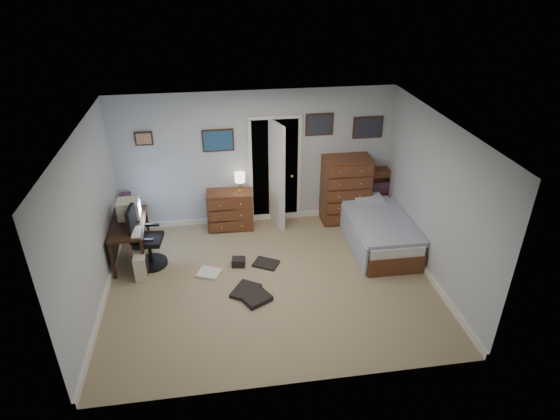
% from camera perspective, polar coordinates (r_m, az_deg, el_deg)
% --- Properties ---
extents(floor, '(5.00, 4.00, 0.02)m').
position_cam_1_polar(floor, '(7.39, -1.13, -8.80)').
color(floor, tan).
rests_on(floor, ground).
extents(computer_desk, '(0.59, 1.20, 0.68)m').
position_cam_1_polar(computer_desk, '(8.05, -18.47, -2.48)').
color(computer_desk, '#311D10').
rests_on(computer_desk, floor).
extents(crt_monitor, '(0.36, 0.34, 0.32)m').
position_cam_1_polar(crt_monitor, '(8.02, -17.95, 0.11)').
color(crt_monitor, beige).
rests_on(crt_monitor, computer_desk).
extents(keyboard, '(0.15, 0.37, 0.02)m').
position_cam_1_polar(keyboard, '(7.63, -17.09, -2.60)').
color(keyboard, beige).
rests_on(keyboard, computer_desk).
extents(pc_tower, '(0.20, 0.39, 0.41)m').
position_cam_1_polar(pc_tower, '(7.71, -16.60, -6.44)').
color(pc_tower, beige).
rests_on(pc_tower, floor).
extents(office_chair, '(0.56, 0.56, 1.06)m').
position_cam_1_polar(office_chair, '(7.84, -16.12, -3.96)').
color(office_chair, black).
rests_on(office_chair, floor).
extents(media_stack, '(0.17, 0.17, 0.82)m').
position_cam_1_polar(media_stack, '(8.80, -17.91, -0.47)').
color(media_stack, maroon).
rests_on(media_stack, floor).
extents(low_dresser, '(0.85, 0.47, 0.74)m').
position_cam_1_polar(low_dresser, '(8.65, -6.07, 0.02)').
color(low_dresser, brown).
rests_on(low_dresser, floor).
extents(table_lamp, '(0.20, 0.20, 0.36)m').
position_cam_1_polar(table_lamp, '(8.37, -4.92, 3.92)').
color(table_lamp, gold).
rests_on(table_lamp, low_dresser).
extents(doorway, '(0.96, 1.12, 2.05)m').
position_cam_1_polar(doorway, '(8.88, -0.89, 5.53)').
color(doorway, black).
rests_on(doorway, floor).
extents(tall_dresser, '(0.87, 0.52, 1.28)m').
position_cam_1_polar(tall_dresser, '(8.82, 7.98, 2.49)').
color(tall_dresser, brown).
rests_on(tall_dresser, floor).
extents(headboard_bookcase, '(1.08, 0.32, 0.96)m').
position_cam_1_polar(headboard_bookcase, '(9.17, 11.63, 2.30)').
color(headboard_bookcase, brown).
rests_on(headboard_bookcase, floor).
extents(bed, '(1.01, 1.86, 0.60)m').
position_cam_1_polar(bed, '(8.28, 11.89, -2.51)').
color(bed, brown).
rests_on(bed, floor).
extents(wall_posters, '(4.38, 0.04, 0.60)m').
position_cam_1_polar(wall_posters, '(8.37, 0.87, 9.54)').
color(wall_posters, '#331E11').
rests_on(wall_posters, floor).
extents(floor_clutter, '(1.38, 1.34, 0.14)m').
position_cam_1_polar(floor_clutter, '(7.36, -4.31, -8.66)').
color(floor_clutter, black).
rests_on(floor_clutter, floor).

